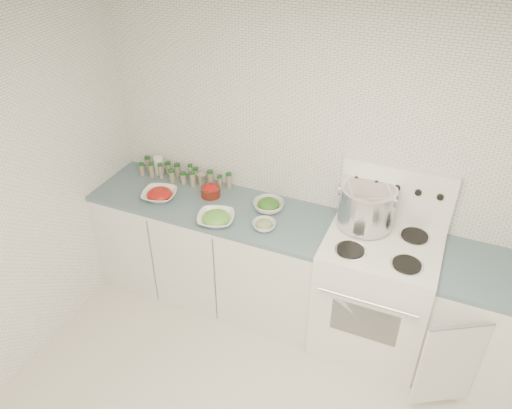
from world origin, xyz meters
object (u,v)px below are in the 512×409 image
stock_pot (367,205)px  bowl_tomato (159,194)px  stove (375,290)px  bowl_snowpea (216,218)px

stock_pot → bowl_tomato: bearing=-171.1°
stove → stock_pot: (-0.17, 0.15, 0.61)m
stove → bowl_tomato: (-1.69, -0.09, 0.44)m
stock_pot → bowl_snowpea: (-0.98, -0.35, -0.17)m
stove → stock_pot: 0.65m
bowl_tomato → bowl_snowpea: bearing=-11.4°
stove → stock_pot: stove is taller
bowl_snowpea → stock_pot: bearing=19.4°
stove → stock_pot: size_ratio=3.39×
stove → bowl_tomato: 1.75m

